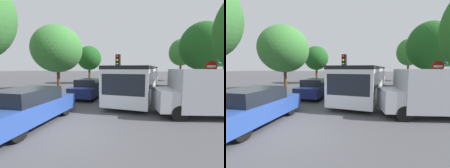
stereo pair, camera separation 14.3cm
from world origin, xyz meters
TOP-DOWN VIEW (x-y plane):
  - ground_plane at (0.00, 0.00)m, footprint 200.00×200.00m
  - articulated_bus at (2.10, 10.82)m, footprint 3.56×16.93m
  - city_bus_rear at (-1.85, 37.25)m, footprint 2.95×11.80m
  - queued_car_blue at (-1.95, 0.28)m, footprint 1.93×4.42m
  - queued_car_navy at (-1.78, 6.35)m, footprint 1.88×4.31m
  - queued_car_graphite at (-1.69, 12.42)m, footprint 1.91×4.37m
  - queued_car_red at (-1.80, 18.50)m, footprint 1.72×3.94m
  - queued_car_black at (-1.71, 24.16)m, footprint 1.77×4.05m
  - white_van at (5.83, 3.47)m, footprint 5.30×2.98m
  - traffic_light at (0.46, 6.54)m, footprint 0.38×0.40m
  - no_entry_sign at (6.66, 6.16)m, footprint 0.70×0.08m
  - direction_sign_post at (8.38, 8.74)m, footprint 0.37×1.38m
  - tree_left_mid at (-6.22, 8.59)m, footprint 4.95×4.95m
  - tree_left_far at (-6.20, 16.51)m, footprint 3.64×3.64m
  - tree_right_mid at (8.61, 15.29)m, footprint 5.04×5.04m
  - tree_right_far at (8.09, 25.08)m, footprint 4.25×4.25m

SIDE VIEW (x-z plane):
  - ground_plane at x=0.00m, z-range 0.00..0.00m
  - queued_car_red at x=-1.80m, z-range 0.01..1.37m
  - queued_car_black at x=-1.71m, z-range 0.01..1.41m
  - queued_car_navy at x=-1.78m, z-range 0.01..1.50m
  - queued_car_graphite at x=-1.69m, z-range 0.01..1.52m
  - queued_car_blue at x=-1.95m, z-range 0.01..1.54m
  - white_van at x=5.83m, z-range 0.09..2.40m
  - articulated_bus at x=2.10m, z-range 0.19..2.69m
  - city_bus_rear at x=-1.85m, z-range 0.20..2.72m
  - no_entry_sign at x=6.66m, z-range 0.47..3.29m
  - traffic_light at x=0.46m, z-range 0.80..4.20m
  - direction_sign_post at x=8.38m, z-range 0.77..4.37m
  - tree_left_far at x=-6.20m, z-range 1.02..6.65m
  - tree_left_mid at x=-6.22m, z-range 0.96..7.53m
  - tree_right_mid at x=8.61m, z-range 0.93..8.62m
  - tree_right_far at x=8.09m, z-range 1.38..8.97m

